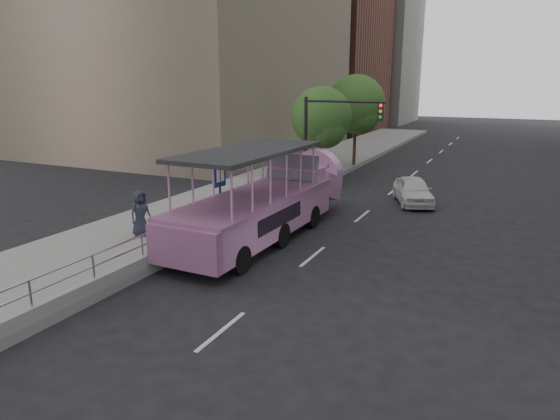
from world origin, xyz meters
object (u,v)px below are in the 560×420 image
object	(u,v)px
traffic_signal	(327,132)
car	(413,190)
pedestrian_far	(140,213)
street_tree_far	(357,106)
duck_boat	(269,202)
street_tree_near	(322,120)
parking_sign	(220,191)

from	to	relation	value
traffic_signal	car	bearing A→B (deg)	12.94
pedestrian_far	traffic_signal	size ratio (longest dim) A/B	0.34
car	street_tree_far	bearing A→B (deg)	101.32
duck_boat	car	xyz separation A→B (m)	(4.15, 7.81, -0.67)
street_tree_far	traffic_signal	bearing A→B (deg)	-81.57
car	street_tree_far	xyz separation A→B (m)	(-5.67, 8.45, 3.64)
pedestrian_far	street_tree_near	distance (m)	13.76
street_tree_near	car	bearing A→B (deg)	-22.64
pedestrian_far	traffic_signal	bearing A→B (deg)	-7.48
street_tree_near	duck_boat	bearing A→B (deg)	-80.47
duck_boat	street_tree_far	bearing A→B (deg)	95.35
duck_boat	pedestrian_far	size ratio (longest dim) A/B	6.21
parking_sign	street_tree_far	world-z (taller)	street_tree_far
pedestrian_far	street_tree_near	world-z (taller)	street_tree_near
street_tree_near	parking_sign	bearing A→B (deg)	-88.46
parking_sign	traffic_signal	bearing A→B (deg)	81.02
parking_sign	street_tree_far	xyz separation A→B (m)	(-0.11, 17.57, 2.41)
duck_boat	parking_sign	size ratio (longest dim) A/B	3.54
car	parking_sign	xyz separation A→B (m)	(-5.56, -9.12, 1.24)
pedestrian_far	parking_sign	world-z (taller)	parking_sign
traffic_signal	street_tree_near	bearing A→B (deg)	114.98
car	street_tree_near	xyz separation A→B (m)	(-5.87, 2.45, 3.15)
traffic_signal	street_tree_near	xyz separation A→B (m)	(-1.60, 3.43, 0.32)
duck_boat	car	size ratio (longest dim) A/B	2.79
pedestrian_far	parking_sign	bearing A→B (deg)	-40.80
parking_sign	car	bearing A→B (deg)	58.64
car	pedestrian_far	xyz separation A→B (m)	(-7.98, -10.89, 0.51)
duck_boat	pedestrian_far	distance (m)	4.92
duck_boat	traffic_signal	distance (m)	7.16
pedestrian_far	traffic_signal	world-z (taller)	traffic_signal
pedestrian_far	street_tree_near	bearing A→B (deg)	4.04
street_tree_far	car	bearing A→B (deg)	-56.14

